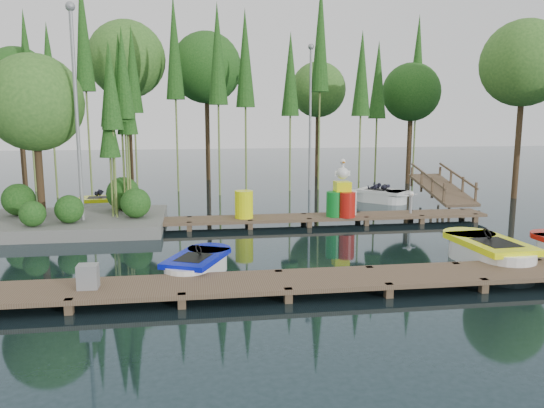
{
  "coord_description": "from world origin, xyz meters",
  "views": [
    {
      "loc": [
        -1.85,
        -15.34,
        3.8
      ],
      "look_at": [
        0.5,
        0.5,
        1.1
      ],
      "focal_mm": 35.0,
      "sensor_mm": 36.0,
      "label": 1
    }
  ],
  "objects": [
    {
      "name": "far_dock",
      "position": [
        1.0,
        2.5,
        0.23
      ],
      "size": [
        15.0,
        1.2,
        0.5
      ],
      "color": "brown",
      "rests_on": "ground"
    },
    {
      "name": "lamp_rear",
      "position": [
        4.0,
        11.0,
        4.26
      ],
      "size": [
        0.3,
        0.3,
        7.25
      ],
      "color": "gray",
      "rests_on": "ground"
    },
    {
      "name": "ramp",
      "position": [
        9.0,
        6.5,
        0.59
      ],
      "size": [
        1.5,
        3.94,
        1.49
      ],
      "color": "brown",
      "rests_on": "ground"
    },
    {
      "name": "utility_cabinet",
      "position": [
        -4.04,
        -4.5,
        0.55
      ],
      "size": [
        0.41,
        0.34,
        0.5
      ],
      "primitive_type": "cube",
      "color": "gray",
      "rests_on": "near_dock"
    },
    {
      "name": "boat_white_far",
      "position": [
        6.33,
        6.73,
        0.27
      ],
      "size": [
        2.66,
        2.65,
        1.23
      ],
      "rotation": [
        0.0,
        0.0,
        -0.08
      ],
      "color": "white",
      "rests_on": "ground"
    },
    {
      "name": "near_dock",
      "position": [
        0.0,
        -4.5,
        0.23
      ],
      "size": [
        18.0,
        1.5,
        0.5
      ],
      "color": "brown",
      "rests_on": "ground"
    },
    {
      "name": "tree_screen",
      "position": [
        -2.04,
        10.6,
        6.12
      ],
      "size": [
        34.42,
        18.53,
        10.31
      ],
      "color": "#3F2D1A",
      "rests_on": "ground"
    },
    {
      "name": "boat_yellow_near",
      "position": [
        5.61,
        -3.08,
        0.29
      ],
      "size": [
        1.53,
        3.09,
        1.02
      ],
      "rotation": [
        0.0,
        0.0,
        0.14
      ],
      "color": "white",
      "rests_on": "ground"
    },
    {
      "name": "boat_yellow_far",
      "position": [
        -5.32,
        6.3,
        0.28
      ],
      "size": [
        2.72,
        1.38,
        1.32
      ],
      "rotation": [
        0.0,
        0.0,
        -0.27
      ],
      "color": "white",
      "rests_on": "ground"
    },
    {
      "name": "seagull_post",
      "position": [
        5.85,
        2.5,
        0.83
      ],
      "size": [
        0.49,
        0.27,
        0.79
      ],
      "color": "gray",
      "rests_on": "far_dock"
    },
    {
      "name": "boat_blue",
      "position": [
        -1.82,
        -2.96,
        0.23
      ],
      "size": [
        1.95,
        2.61,
        0.8
      ],
      "rotation": [
        0.0,
        0.0,
        -0.42
      ],
      "color": "white",
      "rests_on": "ground"
    },
    {
      "name": "lamp_island",
      "position": [
        -5.5,
        2.5,
        4.26
      ],
      "size": [
        0.3,
        0.3,
        7.25
      ],
      "color": "gray",
      "rests_on": "ground"
    },
    {
      "name": "yellow_barrel",
      "position": [
        -0.18,
        2.5,
        0.77
      ],
      "size": [
        0.63,
        0.63,
        0.94
      ],
      "primitive_type": "cylinder",
      "color": "#F2FF0D",
      "rests_on": "far_dock"
    },
    {
      "name": "island",
      "position": [
        -6.3,
        3.29,
        3.18
      ],
      "size": [
        6.2,
        4.2,
        6.75
      ],
      "color": "slate",
      "rests_on": "ground"
    },
    {
      "name": "drum_cluster",
      "position": [
        3.29,
        2.35,
        0.89
      ],
      "size": [
        1.16,
        1.06,
        2.0
      ],
      "color": "#0E8025",
      "rests_on": "far_dock"
    },
    {
      "name": "ground_plane",
      "position": [
        0.0,
        0.0,
        0.0
      ],
      "size": [
        90.0,
        90.0,
        0.0
      ],
      "primitive_type": "plane",
      "color": "#1E3138"
    }
  ]
}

